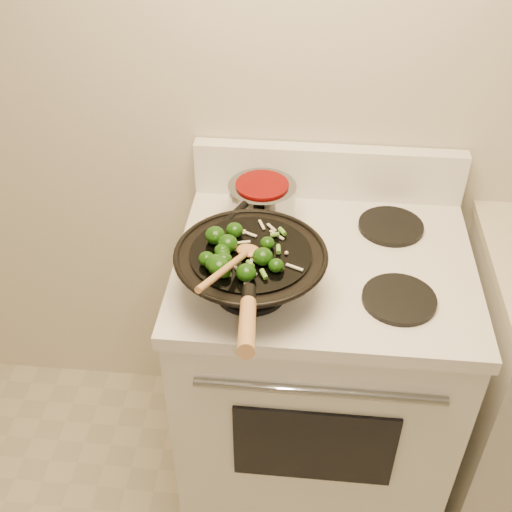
# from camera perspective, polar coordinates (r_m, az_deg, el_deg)

# --- Properties ---
(stove) EXTENTS (0.78, 0.67, 1.08)m
(stove) POSITION_cam_1_polar(r_m,az_deg,el_deg) (2.01, 5.28, -10.14)
(stove) COLOR white
(stove) RESTS_ON ground
(wok) EXTENTS (0.37, 0.61, 0.24)m
(wok) POSITION_cam_1_polar(r_m,az_deg,el_deg) (1.53, -0.46, -1.20)
(wok) COLOR black
(wok) RESTS_ON stove
(stirfry) EXTENTS (0.24, 0.25, 0.04)m
(stirfry) POSITION_cam_1_polar(r_m,az_deg,el_deg) (1.47, -2.12, 0.16)
(stirfry) COLOR #133909
(stirfry) RESTS_ON wok
(wooden_spoon) EXTENTS (0.12, 0.27, 0.09)m
(wooden_spoon) POSITION_cam_1_polar(r_m,az_deg,el_deg) (1.43, -1.85, -0.45)
(wooden_spoon) COLOR #AA7643
(wooden_spoon) RESTS_ON wok
(saucepan) EXTENTS (0.19, 0.29, 0.11)m
(saucepan) POSITION_cam_1_polar(r_m,az_deg,el_deg) (1.77, 0.51, 4.90)
(saucepan) COLOR gray
(saucepan) RESTS_ON stove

